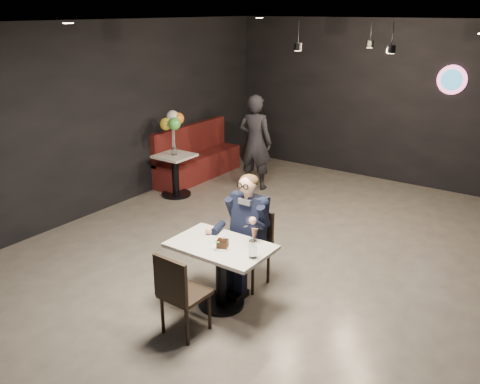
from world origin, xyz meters
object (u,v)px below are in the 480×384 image
Objects in this scene: booth_bench at (198,152)px; side_table at (175,175)px; chair_far at (249,250)px; balloon_vase at (174,151)px; sundae_glass at (253,249)px; seated_man at (249,230)px; main_table at (221,275)px; passerby at (255,142)px; chair_near at (185,292)px.

booth_bench is 1.05m from side_table.
booth_bench is 2.76× the size of side_table.
chair_far is 6.50× the size of balloon_vase.
sundae_glass is 0.25× the size of side_table.
seated_man is 4.22m from booth_bench.
side_table is at bearing 139.55° from main_table.
chair_far reaches higher than side_table.
main_table is 3.72m from balloon_vase.
side_table is (-2.81, 1.85, -0.34)m from seated_man.
balloon_vase is 1.48m from passerby.
seated_man is (0.00, 1.15, 0.26)m from chair_near.
main_table is at bearing -47.52° from booth_bench.
side_table is 1.56m from passerby.
seated_man is 3.36m from balloon_vase.
sundae_glass is (0.45, -0.05, 0.47)m from main_table.
seated_man is 3.38m from side_table.
booth_bench is 1.20× the size of passerby.
booth_bench is (-3.56, 3.44, -0.32)m from sundae_glass.
passerby is at bearing 122.99° from sundae_glass.
sundae_glass is at bearing -36.88° from side_table.
chair_far is at bearing -33.30° from side_table.
chair_far is at bearing 0.00° from seated_man.
chair_far is 1.00× the size of chair_near.
side_table is (0.30, -1.00, -0.14)m from booth_bench.
chair_near is 6.50× the size of balloon_vase.
passerby reaches higher than side_table.
chair_far and chair_near have the same top height.
balloon_vase is (0.30, -1.00, 0.30)m from booth_bench.
balloon_vase is at bearing 0.00° from side_table.
sundae_glass is 4.07m from balloon_vase.
side_table is at bearing 146.70° from chair_far.
chair_far is at bearing 126.82° from sundae_glass.
sundae_glass is 0.11× the size of passerby.
booth_bench is at bearing 129.84° from chair_near.
booth_bench reaches higher than chair_far.
passerby is at bearing 7.45° from booth_bench.
chair_near is at bearing 104.37° from passerby.
chair_near is (0.00, -0.60, 0.09)m from main_table.
seated_man reaches higher than chair_near.
chair_near is 4.11m from side_table.
chair_near reaches higher than balloon_vase.
chair_near is 5.06m from booth_bench.
chair_near is at bearing -129.22° from sundae_glass.
side_table is at bearing 135.11° from chair_near.
chair_near is at bearing -90.00° from main_table.
passerby is at bearing 51.61° from side_table.
passerby reaches higher than balloon_vase.
balloon_vase is (-2.81, 2.99, 0.36)m from chair_near.
balloon_vase is at bearing 41.50° from passerby.
balloon_vase is (-2.81, 2.40, 0.45)m from main_table.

